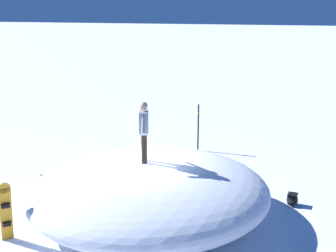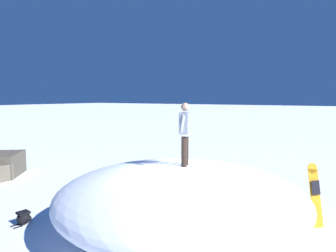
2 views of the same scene
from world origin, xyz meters
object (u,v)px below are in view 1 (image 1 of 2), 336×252
at_px(backpack_far, 292,199).
at_px(trail_marker_pole, 198,127).
at_px(snowboarder_standing, 144,128).
at_px(snowboard_primary_upright, 6,211).
at_px(backpack_near, 47,181).

bearing_deg(backpack_far, trail_marker_pole, 40.92).
relative_size(snowboarder_standing, backpack_far, 2.99).
bearing_deg(snowboarder_standing, backpack_far, -62.40).
xyz_separation_m(snowboard_primary_upright, backpack_far, (4.03, -6.67, -0.67)).
xyz_separation_m(snowboard_primary_upright, backpack_near, (3.29, 0.84, -0.62)).
xyz_separation_m(snowboarder_standing, snowboard_primary_upright, (-2.03, 2.84, -1.73)).
height_order(snowboarder_standing, backpack_far, snowboarder_standing).
relative_size(snowboard_primary_upright, trail_marker_pole, 0.87).
height_order(snowboard_primary_upright, backpack_near, snowboard_primary_upright).
relative_size(snowboarder_standing, trail_marker_pole, 0.85).
height_order(backpack_near, backpack_far, backpack_near).
bearing_deg(snowboard_primary_upright, backpack_near, 14.27).
relative_size(snowboard_primary_upright, backpack_far, 3.07).
bearing_deg(snowboarder_standing, snowboard_primary_upright, 125.55).
relative_size(backpack_near, trail_marker_pole, 0.35).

